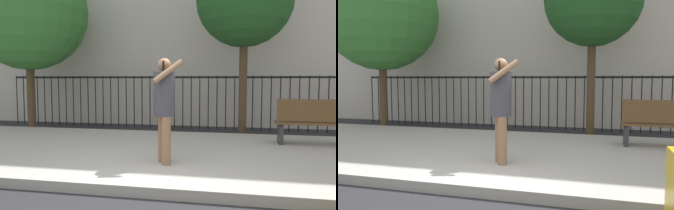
# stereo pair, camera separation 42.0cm
# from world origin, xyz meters

# --- Properties ---
(ground_plane) EXTENTS (60.00, 60.00, 0.00)m
(ground_plane) POSITION_xyz_m (0.00, 0.00, 0.00)
(ground_plane) COLOR #28282B
(sidewalk) EXTENTS (28.00, 4.40, 0.15)m
(sidewalk) POSITION_xyz_m (0.00, 2.20, 0.07)
(sidewalk) COLOR #B2ADA3
(sidewalk) RESTS_ON ground
(iron_fence) EXTENTS (12.03, 0.04, 1.60)m
(iron_fence) POSITION_xyz_m (0.00, 5.90, 1.02)
(iron_fence) COLOR black
(iron_fence) RESTS_ON ground
(pedestrian_on_phone) EXTENTS (0.59, 0.72, 1.69)m
(pedestrian_on_phone) POSITION_xyz_m (0.03, 1.24, 1.13)
(pedestrian_on_phone) COLOR #936B4C
(pedestrian_on_phone) RESTS_ON sidewalk
(street_bench) EXTENTS (1.60, 0.45, 0.95)m
(street_bench) POSITION_xyz_m (2.80, 3.20, 0.65)
(street_bench) COLOR brown
(street_bench) RESTS_ON sidewalk
(street_tree_far) EXTENTS (3.31, 3.31, 5.06)m
(street_tree_far) POSITION_xyz_m (-4.59, 4.59, 3.40)
(street_tree_far) COLOR #4C3823
(street_tree_far) RESTS_ON ground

